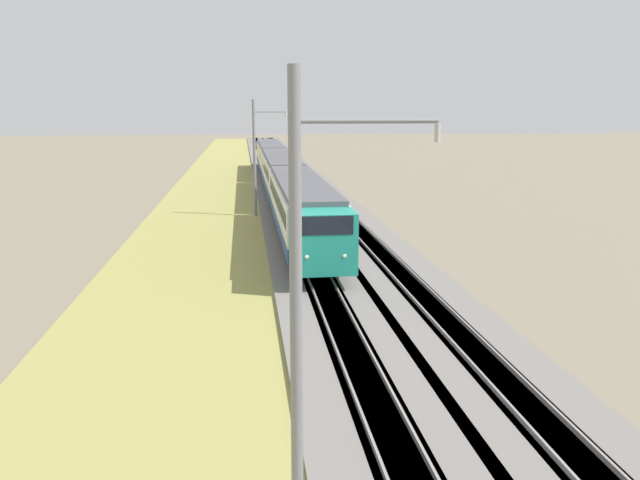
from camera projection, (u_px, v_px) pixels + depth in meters
ballast_main at (284, 204)px, 53.11m from camera, size 240.00×4.40×0.30m
ballast_adjacent at (331, 203)px, 53.58m from camera, size 240.00×4.40×0.30m
track_main at (284, 204)px, 53.10m from camera, size 240.00×1.57×0.45m
track_adjacent at (331, 203)px, 53.58m from camera, size 240.00×1.57×0.45m
grass_verge at (223, 206)px, 52.50m from camera, size 240.00×10.93×0.12m
passenger_train at (280, 172)px, 57.59m from camera, size 63.49×2.98×5.04m
catenary_mast_near at (299, 318)px, 10.80m from camera, size 0.22×2.56×8.80m
catenary_mast_mid at (255, 158)px, 46.48m from camera, size 0.22×2.56×8.77m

